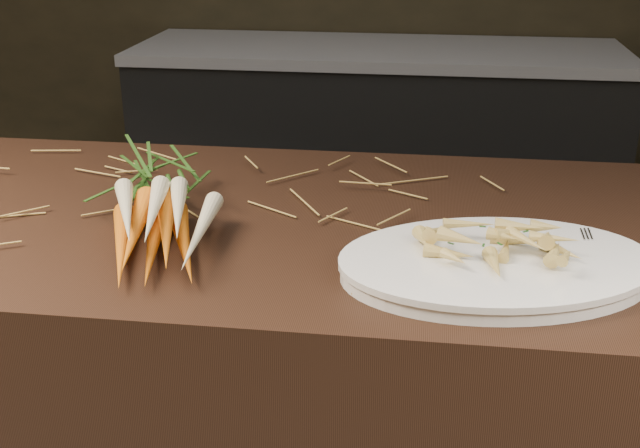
{
  "coord_description": "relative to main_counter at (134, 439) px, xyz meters",
  "views": [
    {
      "loc": [
        0.5,
        -0.84,
        1.36
      ],
      "look_at": [
        0.36,
        0.13,
        0.96
      ],
      "focal_mm": 45.0,
      "sensor_mm": 36.0,
      "label": 1
    }
  ],
  "objects": [
    {
      "name": "main_counter",
      "position": [
        0.0,
        0.0,
        0.0
      ],
      "size": [
        2.4,
        0.7,
        0.9
      ],
      "primitive_type": "cube",
      "color": "black",
      "rests_on": "ground"
    },
    {
      "name": "back_counter",
      "position": [
        0.3,
        1.88,
        -0.03
      ],
      "size": [
        1.82,
        0.62,
        0.84
      ],
      "color": "black",
      "rests_on": "ground"
    },
    {
      "name": "straw_bedding",
      "position": [
        0.0,
        0.0,
        0.46
      ],
      "size": [
        1.4,
        0.6,
        0.02
      ],
      "primitive_type": null,
      "color": "#A8793D",
      "rests_on": "main_counter"
    },
    {
      "name": "root_veg_bunch",
      "position": [
        0.1,
        -0.05,
        0.49
      ],
      "size": [
        0.27,
        0.49,
        0.09
      ],
      "rotation": [
        0.0,
        0.0,
        0.27
      ],
      "color": "#D26612",
      "rests_on": "main_counter"
    },
    {
      "name": "serving_platter",
      "position": [
        0.6,
        -0.17,
        0.46
      ],
      "size": [
        0.46,
        0.36,
        0.02
      ],
      "primitive_type": null,
      "rotation": [
        0.0,
        0.0,
        0.24
      ],
      "color": "white",
      "rests_on": "main_counter"
    },
    {
      "name": "roasted_veg_heap",
      "position": [
        0.6,
        -0.17,
        0.49
      ],
      "size": [
        0.23,
        0.19,
        0.05
      ],
      "primitive_type": null,
      "rotation": [
        0.0,
        0.0,
        0.24
      ],
      "color": "#AC8F44",
      "rests_on": "serving_platter"
    },
    {
      "name": "serving_fork",
      "position": [
        0.74,
        -0.15,
        0.47
      ],
      "size": [
        0.02,
        0.15,
        0.0
      ],
      "primitive_type": "cube",
      "rotation": [
        0.0,
        0.0,
        -0.02
      ],
      "color": "silver",
      "rests_on": "serving_platter"
    }
  ]
}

